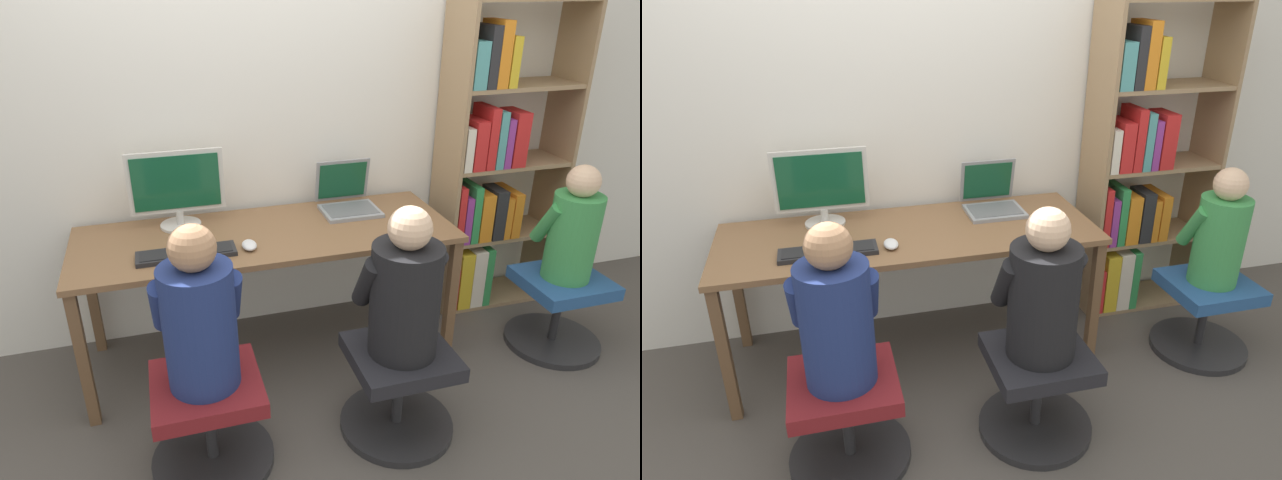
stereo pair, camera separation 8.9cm
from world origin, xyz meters
The scene contains 14 objects.
ground_plane centered at (0.00, 0.00, 0.00)m, with size 14.00×14.00×0.00m, color #4C4742.
wall_back centered at (0.00, 0.76, 1.30)m, with size 10.00×0.05×2.60m.
desk centered at (0.00, 0.35, 0.67)m, with size 1.92×0.69×0.74m.
desktop_monitor centered at (-0.41, 0.55, 0.94)m, with size 0.48×0.21×0.40m.
laptop centered at (0.49, 0.52, 0.79)m, with size 0.31×0.30×0.26m.
keyboard centered at (-0.41, 0.19, 0.75)m, with size 0.46×0.14×0.03m.
computer_mouse_by_keyboard centered at (-0.12, 0.18, 0.76)m, with size 0.07×0.11×0.04m.
office_chair_left centered at (-0.41, -0.36, 0.23)m, with size 0.53×0.53×0.43m.
office_chair_right centered at (0.44, -0.39, 0.23)m, with size 0.53×0.53×0.43m.
person_at_monitor centered at (-0.41, -0.35, 0.74)m, with size 0.35×0.33×0.69m.
person_at_laptop centered at (0.44, -0.38, 0.73)m, with size 0.37×0.33×0.67m.
bookshelf centered at (1.38, 0.53, 0.85)m, with size 0.77×0.32×1.83m.
office_chair_side centered at (1.56, -0.03, 0.23)m, with size 0.53×0.53×0.43m.
person_near_shelf centered at (1.56, -0.02, 0.72)m, with size 0.31×0.29×0.63m.
Camera 1 is at (-0.50, -2.26, 1.93)m, focal length 32.00 mm.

